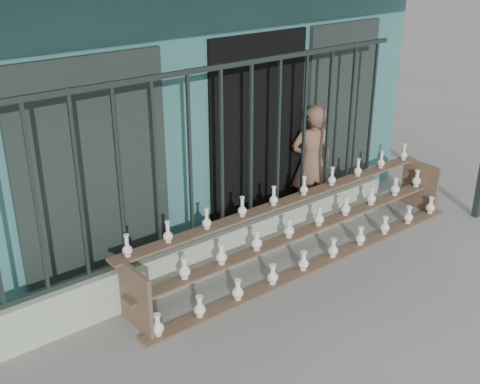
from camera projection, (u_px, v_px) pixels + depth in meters
ground at (305, 320)px, 5.76m from camera, size 60.00×60.00×0.00m
workshop_building at (91, 76)px, 8.14m from camera, size 7.40×6.60×3.21m
parapet_wall at (223, 248)px, 6.60m from camera, size 5.00×0.20×0.45m
security_fence at (222, 152)px, 6.15m from camera, size 5.00×0.04×1.80m
shelf_rack at (305, 229)px, 6.73m from camera, size 4.50×0.68×0.85m
elderly_woman at (312, 163)px, 7.53m from camera, size 0.65×0.56×1.51m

